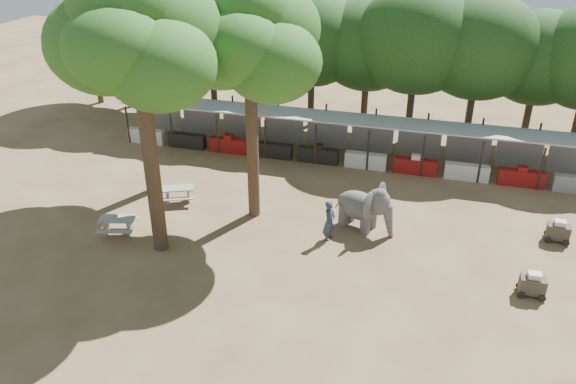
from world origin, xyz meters
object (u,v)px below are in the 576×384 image
(yard_tree_back, at_px, (248,37))
(cart_front, at_px, (533,284))
(elephant, at_px, (365,207))
(yard_tree_center, at_px, (135,36))
(picnic_table_near, at_px, (118,223))
(picnic_table_far, at_px, (178,192))
(handler, at_px, (329,221))
(yard_tree_left, at_px, (135,33))
(cart_back, at_px, (558,231))

(yard_tree_back, bearing_deg, cart_front, -14.77)
(elephant, bearing_deg, yard_tree_center, -136.24)
(picnic_table_near, relative_size, cart_front, 1.85)
(picnic_table_far, bearing_deg, handler, -33.21)
(yard_tree_center, height_order, cart_front, yard_tree_center)
(yard_tree_center, xyz_separation_m, elephant, (8.51, 3.96, -8.08))
(yard_tree_left, relative_size, cart_front, 10.37)
(picnic_table_far, distance_m, cart_back, 18.18)
(handler, relative_size, picnic_table_near, 0.97)
(yard_tree_left, height_order, picnic_table_near, yard_tree_left)
(yard_tree_back, distance_m, cart_back, 16.27)
(yard_tree_left, relative_size, picnic_table_far, 5.48)
(picnic_table_far, relative_size, cart_back, 1.79)
(yard_tree_left, bearing_deg, cart_back, 0.66)
(cart_front, bearing_deg, elephant, 154.51)
(yard_tree_back, height_order, handler, yard_tree_back)
(yard_tree_back, relative_size, picnic_table_near, 5.77)
(yard_tree_center, bearing_deg, cart_front, 2.51)
(yard_tree_left, bearing_deg, elephant, -5.14)
(picnic_table_far, height_order, cart_back, cart_back)
(picnic_table_near, height_order, picnic_table_far, picnic_table_near)
(elephant, xyz_separation_m, handler, (-1.37, -1.39, -0.18))
(yard_tree_center, height_order, yard_tree_back, yard_tree_center)
(picnic_table_near, bearing_deg, handler, -2.82)
(cart_back, bearing_deg, handler, -160.20)
(picnic_table_far, bearing_deg, yard_tree_back, -23.30)
(yard_tree_back, distance_m, elephant, 9.24)
(elephant, bearing_deg, yard_tree_left, -166.35)
(elephant, relative_size, cart_front, 2.87)
(yard_tree_center, bearing_deg, cart_back, 17.02)
(yard_tree_back, distance_m, cart_front, 15.29)
(yard_tree_back, xyz_separation_m, picnic_table_far, (-4.04, 0.00, -8.03))
(handler, distance_m, picnic_table_far, 8.31)
(yard_tree_left, height_order, cart_back, yard_tree_left)
(handler, xyz_separation_m, picnic_table_far, (-8.18, 1.43, -0.44))
(yard_tree_left, xyz_separation_m, elephant, (11.51, -1.04, -7.07))
(handler, bearing_deg, yard_tree_back, 87.71)
(elephant, bearing_deg, picnic_table_far, -161.43)
(yard_tree_left, distance_m, yard_tree_center, 5.92)
(picnic_table_near, relative_size, cart_back, 1.76)
(elephant, relative_size, picnic_table_far, 1.52)
(elephant, height_order, cart_back, elephant)
(elephant, xyz_separation_m, picnic_table_near, (-10.84, -3.59, -0.60))
(handler, xyz_separation_m, cart_front, (8.44, -1.89, -0.45))
(picnic_table_far, xyz_separation_m, cart_back, (18.13, 1.23, -0.00))
(yard_tree_back, xyz_separation_m, picnic_table_near, (-5.32, -3.63, -8.01))
(handler, bearing_deg, yard_tree_left, 93.28)
(yard_tree_back, relative_size, cart_front, 10.69)
(picnic_table_near, bearing_deg, cart_front, -14.92)
(yard_tree_center, distance_m, cart_front, 17.86)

